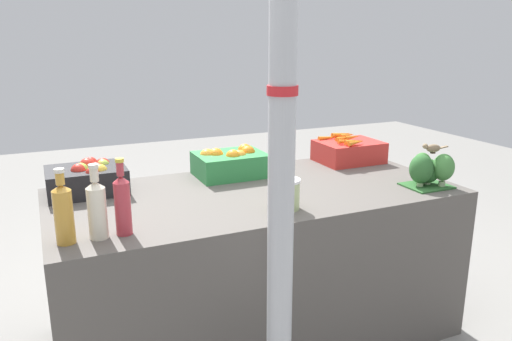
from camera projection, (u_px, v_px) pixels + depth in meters
The scene contains 12 objects.
ground_plane at pixel (256, 331), 2.63m from camera, with size 10.00×10.00×0.00m, color gray.
market_table at pixel (256, 264), 2.53m from camera, with size 1.94×0.92×0.78m, color #56514C.
support_pole at pixel (282, 96), 1.53m from camera, with size 0.10×0.10×2.67m.
apple_crate at pixel (88, 178), 2.38m from camera, with size 0.36×0.28×0.16m.
orange_crate at pixel (230, 163), 2.66m from camera, with size 0.36×0.28×0.16m.
carrot_crate at pixel (349, 151), 2.96m from camera, with size 0.36×0.28×0.16m.
broccoli_pile at pixel (427, 169), 2.47m from camera, with size 0.22×0.19×0.17m.
juice_bottle_amber at pixel (63, 212), 1.78m from camera, with size 0.07×0.07×0.28m.
juice_bottle_cloudy at pixel (97, 208), 1.83m from camera, with size 0.07×0.07×0.28m.
juice_bottle_ruby at pixel (123, 203), 1.86m from camera, with size 0.06×0.06×0.30m.
pickle_jar at pixel (286, 194), 2.15m from camera, with size 0.12×0.12×0.13m.
sparrow_bird at pixel (432, 148), 2.43m from camera, with size 0.13×0.05×0.05m.
Camera 1 is at (-0.94, -2.12, 1.51)m, focal length 35.00 mm.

